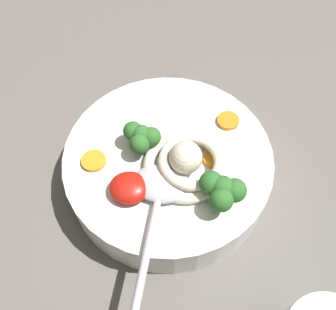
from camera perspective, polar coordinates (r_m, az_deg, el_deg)
table_slab at (r=47.48cm, az=2.92°, el=-6.31°), size 95.56×95.56×3.63cm
soup_bowl at (r=44.37cm, az=0.00°, el=-1.70°), size 23.13×23.13×5.08cm
noodle_pile at (r=40.27cm, az=2.78°, el=-1.36°), size 9.85×9.66×3.96cm
soup_spoon at (r=38.95cm, az=-1.38°, el=-6.03°), size 6.13×17.29×1.60cm
chili_sauce_dollop at (r=39.41cm, az=-5.77°, el=-4.82°), size 4.10×3.69×1.84cm
broccoli_floret_rear at (r=41.20cm, az=-3.97°, el=2.71°), size 4.20×3.61×3.32cm
broccoli_floret_center at (r=37.84cm, az=8.00°, el=-5.19°), size 4.74×4.08×3.75cm
carrot_slice_extra_a at (r=42.01cm, az=6.70°, el=-0.62°), size 2.18×2.18×0.46cm
carrot_slice_left at (r=42.36cm, az=-10.91°, el=-0.84°), size 2.66×2.66×0.50cm
carrot_slice_right at (r=45.21cm, az=8.85°, el=5.02°), size 2.53×2.53×0.50cm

